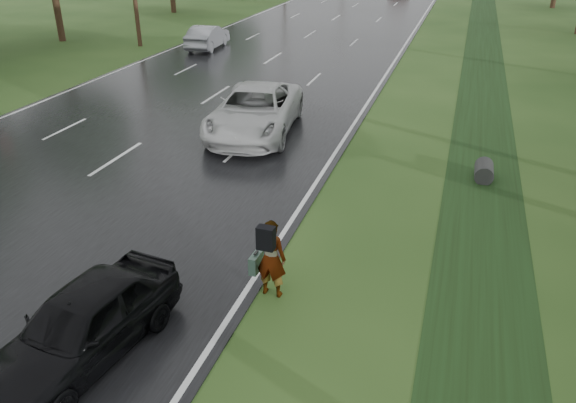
{
  "coord_description": "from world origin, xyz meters",
  "views": [
    {
      "loc": [
        10.5,
        -6.65,
        6.98
      ],
      "look_at": [
        7.09,
        4.24,
        1.3
      ],
      "focal_mm": 35.0,
      "sensor_mm": 36.0,
      "label": 1
    }
  ],
  "objects_px": {
    "pedestrian": "(270,257)",
    "dark_sedan": "(83,323)",
    "white_pickup": "(255,111)",
    "silver_sedan": "(207,37)"
  },
  "relations": [
    {
      "from": "pedestrian",
      "to": "dark_sedan",
      "type": "bearing_deg",
      "value": 50.42
    },
    {
      "from": "white_pickup",
      "to": "silver_sedan",
      "type": "bearing_deg",
      "value": 113.65
    },
    {
      "from": "white_pickup",
      "to": "silver_sedan",
      "type": "height_order",
      "value": "white_pickup"
    },
    {
      "from": "pedestrian",
      "to": "dark_sedan",
      "type": "relative_size",
      "value": 0.43
    },
    {
      "from": "white_pickup",
      "to": "pedestrian",
      "type": "bearing_deg",
      "value": -75.1
    },
    {
      "from": "pedestrian",
      "to": "silver_sedan",
      "type": "distance_m",
      "value": 25.85
    },
    {
      "from": "pedestrian",
      "to": "white_pickup",
      "type": "height_order",
      "value": "pedestrian"
    },
    {
      "from": "dark_sedan",
      "to": "white_pickup",
      "type": "bearing_deg",
      "value": 104.3
    },
    {
      "from": "pedestrian",
      "to": "silver_sedan",
      "type": "height_order",
      "value": "pedestrian"
    },
    {
      "from": "white_pickup",
      "to": "dark_sedan",
      "type": "distance_m",
      "value": 12.1
    }
  ]
}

